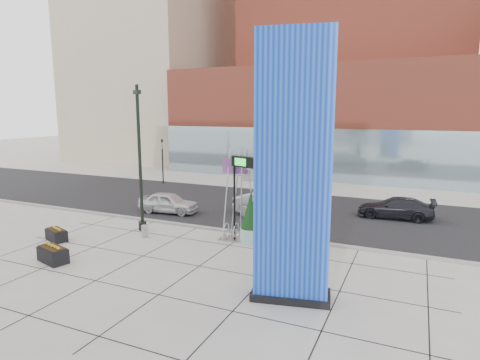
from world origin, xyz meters
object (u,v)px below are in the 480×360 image
at_px(car_white_west, 169,203).
at_px(car_silver_mid, 271,206).
at_px(blue_pylon, 293,175).
at_px(lamp_post, 140,173).
at_px(public_art_sculpture, 240,216).
at_px(concrete_bollard, 145,231).
at_px(overhead_street_sign, 248,169).

relative_size(car_white_west, car_silver_mid, 0.82).
xyz_separation_m(blue_pylon, car_silver_mid, (-4.37, 9.99, -3.69)).
xyz_separation_m(lamp_post, public_art_sculpture, (5.74, 0.65, -2.01)).
height_order(public_art_sculpture, car_white_west, public_art_sculpture).
bearing_deg(car_silver_mid, public_art_sculpture, -166.38).
distance_m(blue_pylon, concrete_bollard, 10.70).
bearing_deg(car_silver_mid, car_white_west, 115.90).
height_order(lamp_post, overhead_street_sign, lamp_post).
bearing_deg(concrete_bollard, overhead_street_sign, 15.50).
xyz_separation_m(concrete_bollard, car_white_west, (-1.78, 4.89, 0.35)).
relative_size(public_art_sculpture, overhead_street_sign, 1.10).
bearing_deg(concrete_bollard, blue_pylon, -21.55).
distance_m(blue_pylon, overhead_street_sign, 6.42).
distance_m(blue_pylon, car_white_west, 14.38).
relative_size(concrete_bollard, car_white_west, 0.16).
height_order(blue_pylon, overhead_street_sign, blue_pylon).
distance_m(concrete_bollard, car_silver_mid, 7.99).
distance_m(public_art_sculpture, car_silver_mid, 4.73).
height_order(overhead_street_sign, car_white_west, overhead_street_sign).
xyz_separation_m(blue_pylon, car_white_west, (-10.95, 8.51, -3.81)).
height_order(concrete_bollard, overhead_street_sign, overhead_street_sign).
relative_size(blue_pylon, car_silver_mid, 1.93).
relative_size(lamp_post, car_silver_mid, 1.67).
xyz_separation_m(blue_pylon, public_art_sculpture, (-4.34, 5.28, -3.21)).
height_order(car_white_west, car_silver_mid, car_silver_mid).
bearing_deg(lamp_post, car_silver_mid, 43.17).
bearing_deg(car_silver_mid, blue_pylon, -143.18).
xyz_separation_m(public_art_sculpture, car_white_west, (-6.62, 3.22, -0.60)).
distance_m(public_art_sculpture, car_white_west, 7.38).
bearing_deg(car_white_west, concrete_bollard, -166.20).
distance_m(concrete_bollard, car_white_west, 5.21).
xyz_separation_m(overhead_street_sign, car_silver_mid, (-0.54, 4.89, -3.00)).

